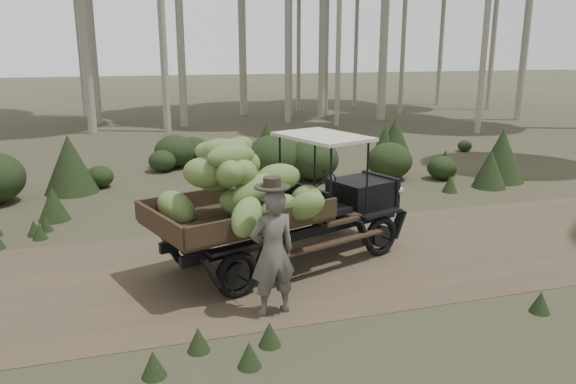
% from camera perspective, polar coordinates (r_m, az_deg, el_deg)
% --- Properties ---
extents(ground, '(120.00, 120.00, 0.00)m').
position_cam_1_polar(ground, '(9.06, 0.05, -7.38)').
color(ground, '#473D2B').
rests_on(ground, ground).
extents(dirt_track, '(70.00, 4.00, 0.01)m').
position_cam_1_polar(dirt_track, '(9.06, 0.05, -7.36)').
color(dirt_track, brown).
rests_on(dirt_track, ground).
extents(banana_truck, '(4.56, 2.94, 2.18)m').
position_cam_1_polar(banana_truck, '(8.53, -2.32, 0.02)').
color(banana_truck, black).
rests_on(banana_truck, ground).
extents(farmer, '(0.67, 0.51, 1.83)m').
position_cam_1_polar(farmer, '(7.19, -1.58, -6.00)').
color(farmer, '#54524D').
rests_on(farmer, ground).
extents(undergrowth, '(21.14, 20.41, 1.40)m').
position_cam_1_polar(undergrowth, '(10.95, 8.73, -0.56)').
color(undergrowth, '#233319').
rests_on(undergrowth, ground).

